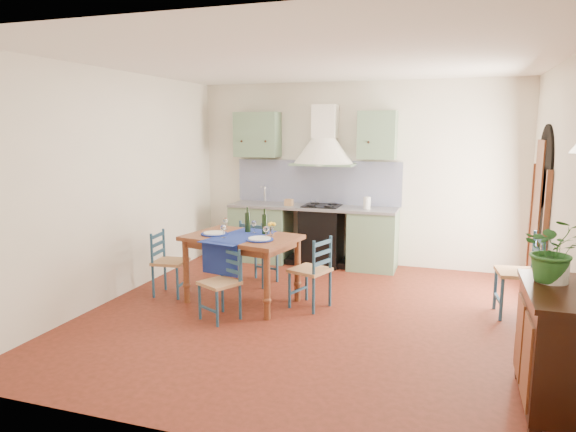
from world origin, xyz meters
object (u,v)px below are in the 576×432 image
object	(u,v)px
chair_near	(222,283)
sideboard	(556,344)
dining_table	(242,244)
potted_plant	(554,250)

from	to	relation	value
chair_near	sideboard	xyz separation A→B (m)	(3.18, -0.91, 0.10)
dining_table	chair_near	bearing A→B (deg)	-89.38
chair_near	dining_table	bearing A→B (deg)	90.62
dining_table	chair_near	world-z (taller)	dining_table
dining_table	sideboard	distance (m)	3.53
chair_near	sideboard	bearing A→B (deg)	-15.92
dining_table	sideboard	world-z (taller)	dining_table
dining_table	potted_plant	world-z (taller)	potted_plant
potted_plant	chair_near	bearing A→B (deg)	167.23
chair_near	potted_plant	xyz separation A→B (m)	(3.14, -0.71, 0.78)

